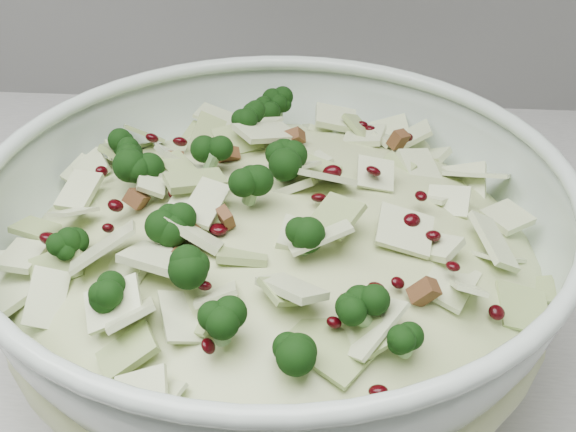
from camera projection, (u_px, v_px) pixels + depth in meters
The scene contains 2 objects.
mixing_bowl at pixel (277, 272), 0.48m from camera, with size 0.43×0.43×0.14m.
salad at pixel (276, 242), 0.47m from camera, with size 0.34×0.34×0.14m.
Camera 1 is at (-0.31, 1.23, 1.27)m, focal length 50.00 mm.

